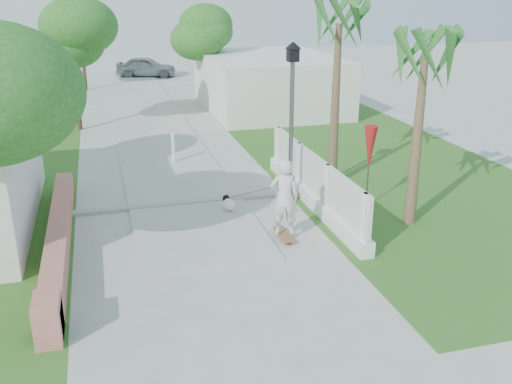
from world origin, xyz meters
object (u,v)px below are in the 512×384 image
object	(u,v)px
bollard	(173,147)
parked_car	(146,67)
dog	(228,203)
street_lamp	(292,118)
skateboarder	(259,195)
patio_umbrella	(370,148)

from	to	relation	value
bollard	parked_car	bearing A→B (deg)	87.46
dog	parked_car	size ratio (longest dim) A/B	0.17
street_lamp	skateboarder	xyz separation A→B (m)	(-1.38, -1.59, -1.53)
patio_umbrella	skateboarder	bearing A→B (deg)	-169.84
street_lamp	skateboarder	bearing A→B (deg)	-130.93
bollard	dog	xyz separation A→B (m)	(0.82, -4.85, -0.34)
dog	parked_car	distance (m)	24.97
parked_car	bollard	bearing A→B (deg)	-168.27
street_lamp	skateboarder	world-z (taller)	street_lamp
bollard	patio_umbrella	distance (m)	7.25
skateboarder	dog	bearing A→B (deg)	-56.11
parked_car	dog	bearing A→B (deg)	-165.89
patio_umbrella	street_lamp	bearing A→B (deg)	152.24
street_lamp	dog	xyz separation A→B (m)	(-1.88, -0.35, -2.18)
street_lamp	bollard	world-z (taller)	street_lamp
skateboarder	parked_car	distance (m)	26.21
bollard	street_lamp	bearing A→B (deg)	-59.04
parked_car	street_lamp	bearing A→B (deg)	-161.53
patio_umbrella	dog	distance (m)	4.10
street_lamp	parked_car	distance (m)	24.75
street_lamp	dog	bearing A→B (deg)	-169.52
patio_umbrella	parked_car	xyz separation A→B (m)	(-3.71, 25.62, -1.02)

